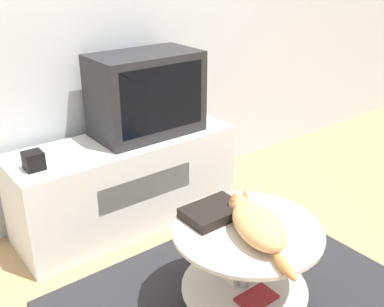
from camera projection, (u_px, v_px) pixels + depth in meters
wall_back at (93, 1)px, 2.56m from camera, size 8.00×0.05×2.60m
tv_stand at (127, 182)px, 2.73m from camera, size 1.35×0.46×0.55m
tv at (146, 94)px, 2.64m from camera, size 0.63×0.37×0.48m
speaker at (34, 161)px, 2.25m from camera, size 0.09×0.09×0.09m
coffee_table at (246, 258)px, 1.99m from camera, size 0.65×0.65×0.45m
dvd_box at (213, 212)px, 2.00m from camera, size 0.27×0.18×0.05m
cat at (257, 224)px, 1.84m from camera, size 0.29×0.53×0.12m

